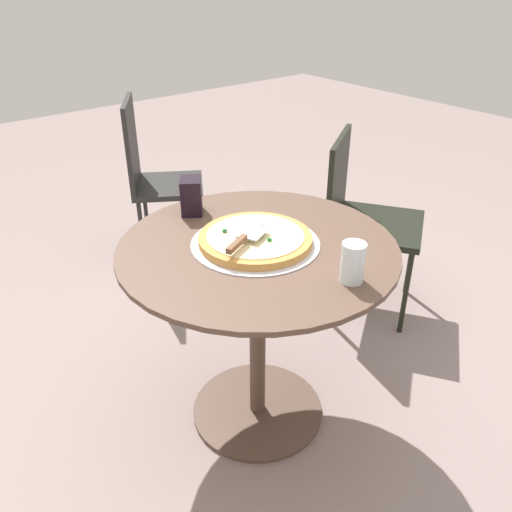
% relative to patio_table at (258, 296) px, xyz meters
% --- Properties ---
extents(ground_plane, '(10.00, 10.00, 0.00)m').
position_rel_patio_table_xyz_m(ground_plane, '(0.00, 0.00, -0.55)').
color(ground_plane, gray).
extents(patio_table, '(0.93, 0.93, 0.75)m').
position_rel_patio_table_xyz_m(patio_table, '(0.00, 0.00, 0.00)').
color(patio_table, brown).
rests_on(patio_table, ground).
extents(pizza_on_tray, '(0.43, 0.43, 0.05)m').
position_rel_patio_table_xyz_m(pizza_on_tray, '(0.01, -0.00, 0.22)').
color(pizza_on_tray, silver).
rests_on(pizza_on_tray, patio_table).
extents(pizza_server, '(0.13, 0.21, 0.02)m').
position_rel_patio_table_xyz_m(pizza_server, '(-0.01, 0.07, 0.26)').
color(pizza_server, silver).
rests_on(pizza_server, pizza_on_tray).
extents(drinking_cup, '(0.07, 0.07, 0.12)m').
position_rel_patio_table_xyz_m(drinking_cup, '(-0.34, -0.07, 0.26)').
color(drinking_cup, white).
rests_on(drinking_cup, patio_table).
extents(napkin_dispenser, '(0.12, 0.12, 0.13)m').
position_rel_patio_table_xyz_m(napkin_dispenser, '(0.35, 0.03, 0.27)').
color(napkin_dispenser, black).
rests_on(napkin_dispenser, patio_table).
extents(patio_chair_near, '(0.59, 0.59, 0.88)m').
position_rel_patio_table_xyz_m(patio_chair_near, '(0.28, -0.87, -0.03)').
color(patio_chair_near, black).
rests_on(patio_chair_near, ground).
extents(patio_chair_far, '(0.52, 0.52, 0.94)m').
position_rel_patio_table_xyz_m(patio_chair_far, '(1.32, -0.33, -0.01)').
color(patio_chair_far, black).
rests_on(patio_chair_far, ground).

